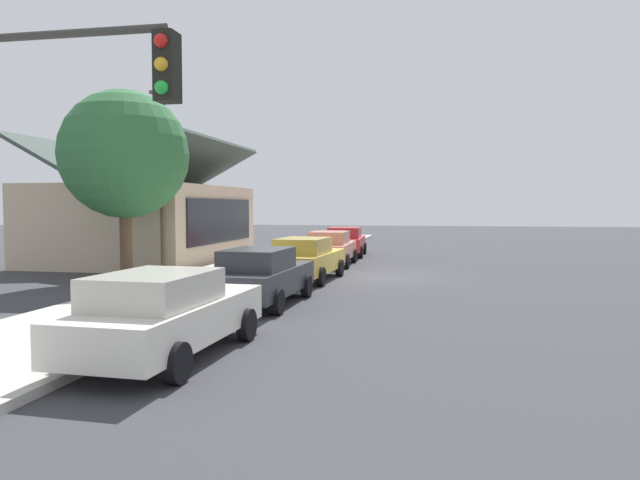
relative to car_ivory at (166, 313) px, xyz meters
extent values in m
plane|color=#38383D|center=(12.97, -2.70, -0.82)|extent=(120.00, 120.00, 0.00)
cube|color=#B2AFA8|center=(12.97, 2.90, -0.74)|extent=(60.00, 4.20, 0.16)
cube|color=silver|center=(0.12, 0.00, -0.14)|extent=(4.95, 2.07, 0.70)
cube|color=beige|center=(-0.37, 0.02, 0.49)|extent=(2.41, 1.73, 0.56)
cylinder|color=black|center=(1.67, 0.86, -0.49)|extent=(0.67, 0.25, 0.66)
cylinder|color=black|center=(1.59, -1.00, -0.49)|extent=(0.67, 0.25, 0.66)
cylinder|color=black|center=(-1.35, 0.99, -0.49)|extent=(0.67, 0.25, 0.66)
cylinder|color=black|center=(-1.43, -0.87, -0.49)|extent=(0.67, 0.25, 0.66)
cube|color=#2D3035|center=(6.00, -0.04, -0.14)|extent=(4.84, 1.90, 0.70)
cube|color=#27292D|center=(5.52, -0.02, 0.49)|extent=(2.35, 1.61, 0.56)
cylinder|color=black|center=(7.51, 0.79, -0.49)|extent=(0.67, 0.24, 0.66)
cylinder|color=black|center=(7.45, -0.96, -0.49)|extent=(0.67, 0.24, 0.66)
cylinder|color=black|center=(4.54, 0.88, -0.49)|extent=(0.67, 0.24, 0.66)
cylinder|color=black|center=(4.48, -0.86, -0.49)|extent=(0.67, 0.24, 0.66)
cube|color=gold|center=(11.47, -0.08, -0.14)|extent=(4.94, 2.12, 0.70)
cube|color=gold|center=(10.99, -0.05, 0.49)|extent=(2.41, 1.75, 0.56)
cylinder|color=black|center=(13.02, 0.76, -0.49)|extent=(0.67, 0.26, 0.66)
cylinder|color=black|center=(12.92, -1.09, -0.49)|extent=(0.67, 0.26, 0.66)
cylinder|color=black|center=(10.02, 0.93, -0.49)|extent=(0.67, 0.26, 0.66)
cylinder|color=black|center=(9.92, -0.92, -0.49)|extent=(0.67, 0.26, 0.66)
cube|color=#EA8C75|center=(17.11, 0.01, -0.14)|extent=(4.68, 1.93, 0.70)
cube|color=tan|center=(16.65, 0.00, 0.49)|extent=(2.26, 1.66, 0.56)
cylinder|color=black|center=(18.53, 0.96, -0.49)|extent=(0.66, 0.23, 0.66)
cylinder|color=black|center=(18.57, -0.87, -0.49)|extent=(0.66, 0.23, 0.66)
cylinder|color=black|center=(15.66, 0.90, -0.49)|extent=(0.66, 0.23, 0.66)
cylinder|color=black|center=(15.70, -0.93, -0.49)|extent=(0.66, 0.23, 0.66)
cube|color=red|center=(22.40, 0.12, -0.14)|extent=(4.74, 2.12, 0.70)
cube|color=#A9272B|center=(21.94, 0.10, 0.49)|extent=(2.31, 1.76, 0.56)
cylinder|color=black|center=(23.79, 1.14, -0.49)|extent=(0.67, 0.26, 0.66)
cylinder|color=black|center=(23.89, -0.73, -0.49)|extent=(0.67, 0.26, 0.66)
cylinder|color=black|center=(20.92, 0.98, -0.49)|extent=(0.67, 0.26, 0.66)
cylinder|color=black|center=(21.02, -0.89, -0.49)|extent=(0.67, 0.26, 0.66)
cube|color=#CCB293|center=(17.21, 9.30, 1.04)|extent=(10.20, 7.79, 3.71)
cube|color=black|center=(17.21, 5.36, 1.22)|extent=(8.16, 0.08, 2.08)
cube|color=#3F4C47|center=(17.21, 7.35, 3.93)|extent=(10.80, 4.19, 2.33)
cube|color=#3F4C47|center=(17.21, 11.24, 3.93)|extent=(10.80, 4.19, 2.33)
cylinder|color=brown|center=(9.85, 6.29, 0.85)|extent=(0.44, 0.44, 3.34)
sphere|color=#2D6638|center=(9.85, 6.29, 3.79)|extent=(4.61, 4.61, 4.61)
cylinder|color=#383833|center=(-3.38, -0.40, 3.98)|extent=(0.10, 2.60, 0.10)
cube|color=black|center=(-3.38, -1.70, 3.53)|extent=(0.28, 0.24, 0.80)
sphere|color=red|center=(-3.53, -1.70, 3.79)|extent=(0.16, 0.16, 0.16)
sphere|color=yellow|center=(-3.53, -1.70, 3.53)|extent=(0.16, 0.16, 0.16)
sphere|color=green|center=(-3.53, -1.70, 3.27)|extent=(0.16, 0.16, 0.16)
cylinder|color=brown|center=(11.27, 5.50, 2.93)|extent=(0.24, 0.24, 7.50)
cube|color=brown|center=(11.27, 5.50, 6.08)|extent=(1.80, 0.12, 0.12)
cylinder|color=red|center=(5.25, 1.50, -0.38)|extent=(0.22, 0.22, 0.55)
sphere|color=red|center=(5.25, 1.50, -0.04)|extent=(0.18, 0.18, 0.18)
camera|label=1|loc=(-9.84, -4.77, 1.94)|focal=33.25mm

